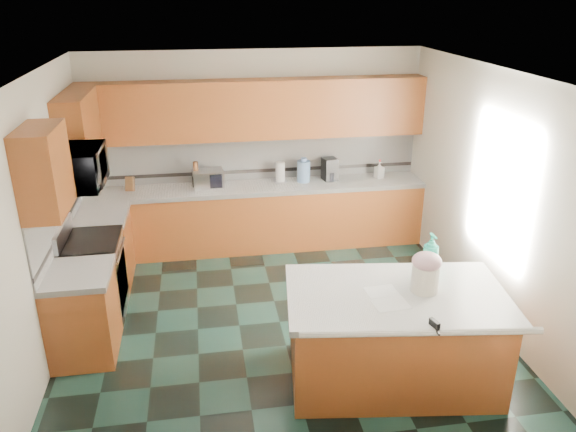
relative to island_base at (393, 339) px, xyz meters
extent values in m
plane|color=black|center=(-0.90, 1.11, -0.43)|extent=(4.60, 4.60, 0.00)
plane|color=white|center=(-0.90, 1.11, 2.27)|extent=(4.60, 4.60, 0.00)
cube|color=silver|center=(-0.90, 3.43, 0.92)|extent=(4.60, 0.04, 2.70)
cube|color=silver|center=(-0.90, -1.21, 0.92)|extent=(4.60, 0.04, 2.70)
cube|color=silver|center=(-3.22, 1.11, 0.92)|extent=(0.04, 4.60, 2.70)
cube|color=silver|center=(1.42, 1.11, 0.92)|extent=(0.04, 4.60, 2.70)
cube|color=#55280E|center=(-0.90, 3.11, 0.00)|extent=(4.60, 0.60, 0.86)
cube|color=white|center=(-0.90, 3.11, 0.46)|extent=(4.60, 0.64, 0.06)
cube|color=#55280E|center=(-0.90, 3.25, 1.51)|extent=(4.60, 0.33, 0.78)
cube|color=silver|center=(-0.90, 3.40, 0.81)|extent=(4.60, 0.02, 0.63)
cube|color=black|center=(-0.90, 3.39, 0.61)|extent=(4.60, 0.01, 0.05)
cube|color=#55280E|center=(-2.90, 2.40, 0.00)|extent=(0.60, 0.82, 0.86)
cube|color=white|center=(-2.90, 2.40, 0.46)|extent=(0.64, 0.82, 0.06)
cube|color=#55280E|center=(-2.90, 0.87, 0.00)|extent=(0.60, 0.72, 0.86)
cube|color=white|center=(-2.90, 0.87, 0.46)|extent=(0.64, 0.72, 0.06)
cube|color=silver|center=(-3.19, 1.66, 0.81)|extent=(0.02, 2.30, 0.63)
cube|color=black|center=(-3.18, 1.66, 0.61)|extent=(0.01, 2.30, 0.05)
cube|color=#55280E|center=(-3.03, 2.54, 1.51)|extent=(0.33, 1.09, 0.78)
cube|color=#55280E|center=(-3.03, 0.87, 1.51)|extent=(0.33, 0.72, 0.78)
cube|color=#B7B7BC|center=(-2.90, 1.61, 0.01)|extent=(0.60, 0.76, 0.88)
cube|color=black|center=(-2.61, 1.61, -0.03)|extent=(0.02, 0.68, 0.55)
cube|color=black|center=(-2.90, 1.61, 0.47)|extent=(0.62, 0.78, 0.04)
cylinder|color=#B7B7BC|center=(-2.58, 1.61, 0.35)|extent=(0.02, 0.66, 0.02)
cube|color=#B7B7BC|center=(-3.16, 1.61, 0.59)|extent=(0.06, 0.76, 0.18)
imported|color=#B7B7BC|center=(-2.90, 1.61, 1.30)|extent=(0.50, 0.73, 0.41)
cube|color=#55280E|center=(0.00, 0.00, 0.00)|extent=(1.98, 1.30, 0.86)
cube|color=white|center=(0.00, 0.00, 0.46)|extent=(2.09, 1.41, 0.06)
cylinder|color=white|center=(0.00, -0.58, 0.46)|extent=(1.95, 0.32, 0.06)
cylinder|color=beige|center=(0.25, 0.00, 0.62)|extent=(0.31, 0.31, 0.25)
ellipsoid|color=#D7A0AD|center=(0.25, 0.00, 0.78)|extent=(0.26, 0.26, 0.16)
cylinder|color=tan|center=(0.25, 0.00, 0.84)|extent=(0.09, 0.03, 0.03)
sphere|color=tan|center=(0.21, 0.00, 0.84)|extent=(0.05, 0.05, 0.05)
sphere|color=tan|center=(0.30, 0.00, 0.84)|extent=(0.05, 0.05, 0.05)
imported|color=#24BA98|center=(0.40, 0.27, 0.70)|extent=(0.17, 0.17, 0.43)
cube|color=white|center=(-0.12, -0.17, 0.49)|extent=(0.32, 0.25, 0.00)
cube|color=white|center=(-0.13, 0.05, 0.49)|extent=(0.29, 0.22, 0.00)
cube|color=black|center=(0.11, -0.56, 0.50)|extent=(0.06, 0.11, 0.10)
cylinder|color=black|center=(0.11, -0.63, 0.48)|extent=(0.02, 0.08, 0.02)
cube|color=#472814|center=(-2.60, 3.16, 0.59)|extent=(0.13, 0.16, 0.21)
cylinder|color=black|center=(-1.73, 3.19, 0.56)|extent=(0.11, 0.11, 0.14)
cylinder|color=#472814|center=(-1.73, 3.19, 0.74)|extent=(0.07, 0.07, 0.21)
cube|color=#B7B7BC|center=(-1.57, 3.16, 0.61)|extent=(0.42, 0.31, 0.23)
cube|color=black|center=(-1.57, 3.03, 0.61)|extent=(0.36, 0.01, 0.19)
cylinder|color=white|center=(-0.57, 3.21, 0.63)|extent=(0.13, 0.13, 0.28)
cylinder|color=#B7B7BC|center=(-0.57, 3.21, 0.50)|extent=(0.19, 0.19, 0.01)
cylinder|color=#6C91C4|center=(-0.25, 3.17, 0.64)|extent=(0.18, 0.18, 0.30)
cylinder|color=#6C91C4|center=(-0.25, 3.17, 0.81)|extent=(0.09, 0.09, 0.04)
cube|color=black|center=(0.13, 3.19, 0.65)|extent=(0.22, 0.23, 0.32)
cylinder|color=black|center=(0.13, 3.15, 0.56)|extent=(0.13, 0.13, 0.13)
imported|color=white|center=(0.84, 3.16, 0.61)|extent=(0.14, 0.14, 0.24)
cylinder|color=red|center=(0.84, 3.16, 0.74)|extent=(0.02, 0.02, 0.03)
cube|color=white|center=(1.39, 0.91, 1.07)|extent=(0.02, 1.40, 1.10)
camera|label=1|loc=(-1.66, -4.15, 3.01)|focal=35.00mm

